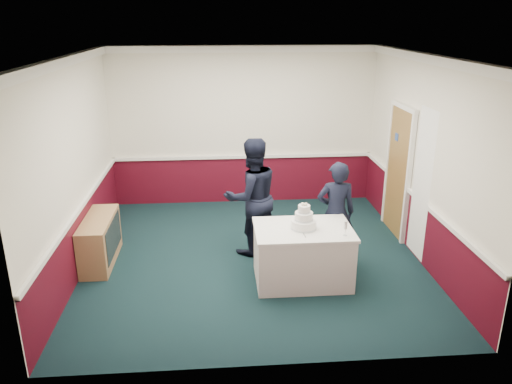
{
  "coord_description": "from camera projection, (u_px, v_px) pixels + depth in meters",
  "views": [
    {
      "loc": [
        -0.51,
        -6.84,
        3.49
      ],
      "look_at": [
        0.03,
        -0.1,
        1.1
      ],
      "focal_mm": 35.0,
      "sensor_mm": 36.0,
      "label": 1
    }
  ],
  "objects": [
    {
      "name": "room_shell",
      "position": [
        255.0,
        123.0,
        7.56
      ],
      "size": [
        5.0,
        5.0,
        3.0
      ],
      "color": "silver",
      "rests_on": "ground"
    },
    {
      "name": "sideboard",
      "position": [
        100.0,
        240.0,
        7.39
      ],
      "size": [
        0.41,
        1.2,
        0.7
      ],
      "color": "tan",
      "rests_on": "ground"
    },
    {
      "name": "cake_table",
      "position": [
        303.0,
        254.0,
        6.85
      ],
      "size": [
        1.32,
        0.92,
        0.79
      ],
      "color": "white",
      "rests_on": "ground"
    },
    {
      "name": "cake_knife",
      "position": [
        304.0,
        234.0,
        6.53
      ],
      "size": [
        0.03,
        0.22,
        0.0
      ],
      "primitive_type": "cube",
      "rotation": [
        0.0,
        0.0,
        0.07
      ],
      "color": "silver",
      "rests_on": "cake_table"
    },
    {
      "name": "ground",
      "position": [
        253.0,
        258.0,
        7.63
      ],
      "size": [
        5.0,
        5.0,
        0.0
      ],
      "primitive_type": "plane",
      "color": "black",
      "rests_on": "ground"
    },
    {
      "name": "wedding_cake",
      "position": [
        304.0,
        221.0,
        6.68
      ],
      "size": [
        0.35,
        0.35,
        0.36
      ],
      "color": "white",
      "rests_on": "cake_table"
    },
    {
      "name": "person_woman",
      "position": [
        336.0,
        213.0,
        7.29
      ],
      "size": [
        0.58,
        0.4,
        1.55
      ],
      "primitive_type": "imported",
      "rotation": [
        0.0,
        0.0,
        3.09
      ],
      "color": "black",
      "rests_on": "ground"
    },
    {
      "name": "champagne_flute",
      "position": [
        346.0,
        226.0,
        6.45
      ],
      "size": [
        0.05,
        0.05,
        0.21
      ],
      "color": "silver",
      "rests_on": "cake_table"
    },
    {
      "name": "person_man",
      "position": [
        252.0,
        197.0,
        7.54
      ],
      "size": [
        1.06,
        0.95,
        1.82
      ],
      "primitive_type": "imported",
      "rotation": [
        0.0,
        0.0,
        3.49
      ],
      "color": "black",
      "rests_on": "ground"
    }
  ]
}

